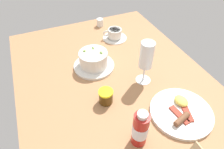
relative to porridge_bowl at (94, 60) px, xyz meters
The scene contains 8 objects.
ground_plane 12.69cm from the porridge_bowl, 28.50° to the left, with size 110.00×84.00×3.00cm, color #A8754C.
porridge_bowl is the anchor object (origin of this frame).
coffee_cup 27.09cm from the porridge_bowl, 135.06° to the left, with size 13.59×13.59×5.79cm.
creamer_jug 39.42cm from the porridge_bowl, 155.31° to the left, with size 4.91×4.04×5.17cm.
wine_glass 25.91cm from the porridge_bowl, 45.01° to the left, with size 6.68×6.68×19.90cm.
jam_jar 22.42cm from the porridge_bowl, ahead, with size 5.81×5.81×6.03cm.
sauce_bottle_red 42.64cm from the porridge_bowl, ahead, with size 5.19×5.19×15.50cm.
breakfast_plate 44.39cm from the porridge_bowl, 28.98° to the left, with size 23.60×23.60×3.70cm.
Camera 1 is at (61.07, -26.28, 63.28)cm, focal length 32.25 mm.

